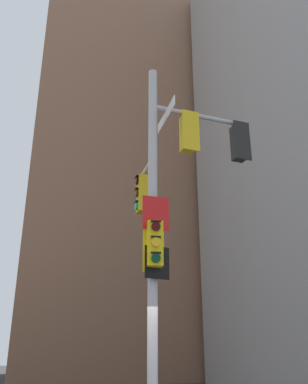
% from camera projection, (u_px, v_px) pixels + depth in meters
% --- Properties ---
extents(building_mid_block, '(14.58, 14.58, 52.79)m').
position_uv_depth(building_mid_block, '(128.00, 70.00, 39.36)').
color(building_mid_block, brown).
rests_on(building_mid_block, ground).
extents(signal_pole_assembly, '(3.09, 2.50, 8.63)m').
position_uv_depth(signal_pole_assembly, '(170.00, 197.00, 10.28)').
color(signal_pole_assembly, '#B2B2B5').
rests_on(signal_pole_assembly, ground).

